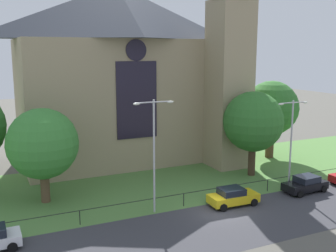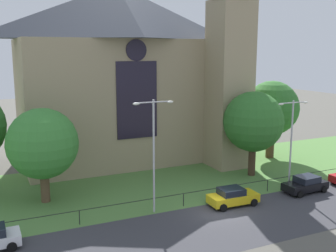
{
  "view_description": "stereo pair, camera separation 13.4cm",
  "coord_description": "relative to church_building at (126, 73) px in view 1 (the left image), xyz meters",
  "views": [
    {
      "loc": [
        -16.52,
        -25.96,
        12.75
      ],
      "look_at": [
        -0.74,
        8.0,
        5.78
      ],
      "focal_mm": 43.38,
      "sensor_mm": 36.0,
      "label": 1
    },
    {
      "loc": [
        -16.4,
        -26.01,
        12.75
      ],
      "look_at": [
        -0.74,
        8.0,
        5.78
      ],
      "focal_mm": 43.38,
      "sensor_mm": 36.0,
      "label": 2
    }
  ],
  "objects": [
    {
      "name": "ground",
      "position": [
        1.09,
        -8.71,
        -10.27
      ],
      "size": [
        160.0,
        160.0,
        0.0
      ],
      "primitive_type": "plane",
      "color": "#56544C"
    },
    {
      "name": "road_asphalt",
      "position": [
        1.09,
        -20.71,
        -10.27
      ],
      "size": [
        120.0,
        8.0,
        0.01
      ],
      "primitive_type": "cube",
      "color": "#38383D",
      "rests_on": "ground"
    },
    {
      "name": "grass_verge",
      "position": [
        1.09,
        -10.71,
        -10.27
      ],
      "size": [
        120.0,
        20.0,
        0.01
      ],
      "primitive_type": "cube",
      "color": "#517F3D",
      "rests_on": "ground"
    },
    {
      "name": "church_building",
      "position": [
        0.0,
        0.0,
        0.0
      ],
      "size": [
        23.2,
        16.2,
        26.0
      ],
      "color": "tan",
      "rests_on": "ground"
    },
    {
      "name": "iron_railing",
      "position": [
        -0.77,
        -16.21,
        -9.29
      ],
      "size": [
        34.73,
        0.07,
        1.13
      ],
      "color": "black",
      "rests_on": "ground"
    },
    {
      "name": "tree_right_far",
      "position": [
        15.85,
        -6.52,
        -4.27
      ],
      "size": [
        6.43,
        6.43,
        9.28
      ],
      "color": "#4C3823",
      "rests_on": "ground"
    },
    {
      "name": "tree_left_near",
      "position": [
        -11.03,
        -10.34,
        -5.19
      ],
      "size": [
        5.97,
        5.97,
        8.1
      ],
      "color": "brown",
      "rests_on": "ground"
    },
    {
      "name": "tree_right_near",
      "position": [
        9.55,
        -11.49,
        -4.64
      ],
      "size": [
        6.16,
        6.16,
        8.74
      ],
      "color": "#423021",
      "rests_on": "ground"
    },
    {
      "name": "streetlamp_near",
      "position": [
        -3.46,
        -16.31,
        -4.57
      ],
      "size": [
        3.37,
        0.26,
        9.08
      ],
      "color": "#B2B2B7",
      "rests_on": "ground"
    },
    {
      "name": "streetlamp_far",
      "position": [
        10.3,
        -16.31,
        -4.99
      ],
      "size": [
        3.37,
        0.26,
        8.31
      ],
      "color": "#B2B2B7",
      "rests_on": "ground"
    },
    {
      "name": "parked_car_yellow",
      "position": [
        3.07,
        -17.72,
        -9.53
      ],
      "size": [
        4.25,
        2.13,
        1.51
      ],
      "rotation": [
        0.0,
        0.0,
        -0.03
      ],
      "color": "gold",
      "rests_on": "ground"
    },
    {
      "name": "parked_car_black",
      "position": [
        10.89,
        -17.82,
        -9.53
      ],
      "size": [
        4.28,
        2.18,
        1.51
      ],
      "rotation": [
        0.0,
        0.0,
        3.19
      ],
      "color": "black",
      "rests_on": "ground"
    }
  ]
}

